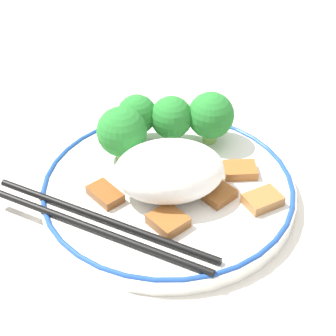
{
  "coord_description": "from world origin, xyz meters",
  "views": [
    {
      "loc": [
        0.04,
        0.4,
        0.36
      ],
      "look_at": [
        0.0,
        0.0,
        0.03
      ],
      "focal_mm": 60.0,
      "sensor_mm": 36.0,
      "label": 1
    }
  ],
  "objects_px": {
    "broccoli_back_left": "(211,116)",
    "broccoli_mid_left": "(122,132)",
    "chopsticks": "(99,224)",
    "broccoli_back_right": "(137,115)",
    "broccoli_back_center": "(171,118)",
    "plate": "(168,189)"
  },
  "relations": [
    {
      "from": "broccoli_mid_left",
      "to": "chopsticks",
      "type": "height_order",
      "value": "broccoli_mid_left"
    },
    {
      "from": "broccoli_mid_left",
      "to": "broccoli_back_right",
      "type": "bearing_deg",
      "value": -119.03
    },
    {
      "from": "plate",
      "to": "broccoli_back_center",
      "type": "xyz_separation_m",
      "value": [
        -0.01,
        -0.07,
        0.04
      ]
    },
    {
      "from": "broccoli_back_center",
      "to": "chopsticks",
      "type": "height_order",
      "value": "broccoli_back_center"
    },
    {
      "from": "broccoli_back_center",
      "to": "broccoli_mid_left",
      "type": "xyz_separation_m",
      "value": [
        0.05,
        0.02,
        0.0
      ]
    },
    {
      "from": "broccoli_mid_left",
      "to": "plate",
      "type": "bearing_deg",
      "value": 131.28
    },
    {
      "from": "broccoli_back_left",
      "to": "broccoli_mid_left",
      "type": "distance_m",
      "value": 0.09
    },
    {
      "from": "plate",
      "to": "broccoli_back_left",
      "type": "xyz_separation_m",
      "value": [
        -0.05,
        -0.07,
        0.04
      ]
    },
    {
      "from": "broccoli_back_right",
      "to": "chopsticks",
      "type": "height_order",
      "value": "broccoli_back_right"
    },
    {
      "from": "broccoli_mid_left",
      "to": "broccoli_back_left",
      "type": "bearing_deg",
      "value": -167.46
    },
    {
      "from": "broccoli_back_right",
      "to": "broccoli_mid_left",
      "type": "bearing_deg",
      "value": 60.97
    },
    {
      "from": "broccoli_back_center",
      "to": "broccoli_back_right",
      "type": "xyz_separation_m",
      "value": [
        0.03,
        -0.01,
        0.0
      ]
    },
    {
      "from": "broccoli_back_right",
      "to": "chopsticks",
      "type": "bearing_deg",
      "value": 71.74
    },
    {
      "from": "broccoli_back_left",
      "to": "chopsticks",
      "type": "height_order",
      "value": "broccoli_back_left"
    },
    {
      "from": "broccoli_back_left",
      "to": "chopsticks",
      "type": "relative_size",
      "value": 0.28
    },
    {
      "from": "broccoli_back_center",
      "to": "broccoli_mid_left",
      "type": "distance_m",
      "value": 0.06
    },
    {
      "from": "broccoli_back_center",
      "to": "broccoli_back_right",
      "type": "height_order",
      "value": "same"
    },
    {
      "from": "broccoli_back_left",
      "to": "chopsticks",
      "type": "xyz_separation_m",
      "value": [
        0.12,
        0.12,
        -0.03
      ]
    },
    {
      "from": "broccoli_mid_left",
      "to": "chopsticks",
      "type": "relative_size",
      "value": 0.29
    },
    {
      "from": "broccoli_back_left",
      "to": "broccoli_back_center",
      "type": "distance_m",
      "value": 0.04
    },
    {
      "from": "broccoli_back_left",
      "to": "chopsticks",
      "type": "bearing_deg",
      "value": 45.12
    },
    {
      "from": "plate",
      "to": "broccoli_back_center",
      "type": "relative_size",
      "value": 4.58
    }
  ]
}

